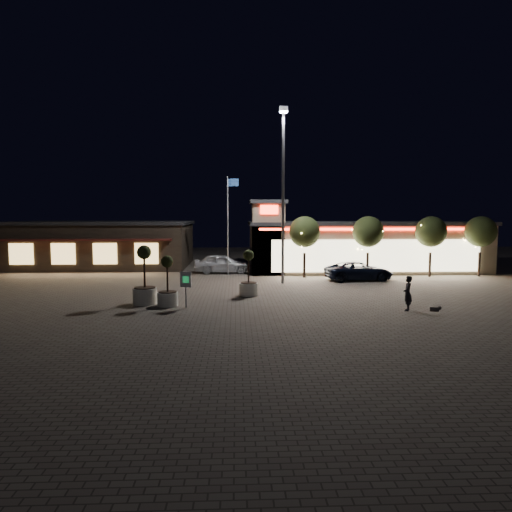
{
  "coord_description": "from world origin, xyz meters",
  "views": [
    {
      "loc": [
        -1.28,
        -24.24,
        4.83
      ],
      "look_at": [
        0.0,
        6.0,
        2.15
      ],
      "focal_mm": 32.0,
      "sensor_mm": 36.0,
      "label": 1
    }
  ],
  "objects_px": {
    "planter_left": "(145,286)",
    "valet_sign": "(186,283)",
    "planter_mid": "(168,290)",
    "pedestrian": "(408,293)",
    "white_sedan": "(222,264)",
    "pickup_truck": "(359,271)"
  },
  "relations": [
    {
      "from": "white_sedan",
      "to": "valet_sign",
      "type": "height_order",
      "value": "valet_sign"
    },
    {
      "from": "valet_sign",
      "to": "white_sedan",
      "type": "bearing_deg",
      "value": 84.26
    },
    {
      "from": "planter_mid",
      "to": "valet_sign",
      "type": "xyz_separation_m",
      "value": [
        1.04,
        -0.58,
        0.5
      ]
    },
    {
      "from": "pickup_truck",
      "to": "valet_sign",
      "type": "xyz_separation_m",
      "value": [
        -11.81,
        -9.74,
        0.64
      ]
    },
    {
      "from": "pedestrian",
      "to": "planter_left",
      "type": "bearing_deg",
      "value": -75.75
    },
    {
      "from": "pickup_truck",
      "to": "planter_mid",
      "type": "bearing_deg",
      "value": 119.33
    },
    {
      "from": "pickup_truck",
      "to": "planter_left",
      "type": "height_order",
      "value": "planter_left"
    },
    {
      "from": "pickup_truck",
      "to": "planter_left",
      "type": "bearing_deg",
      "value": 115.05
    },
    {
      "from": "valet_sign",
      "to": "planter_mid",
      "type": "bearing_deg",
      "value": 150.73
    },
    {
      "from": "valet_sign",
      "to": "pedestrian",
      "type": "bearing_deg",
      "value": -5.85
    },
    {
      "from": "pickup_truck",
      "to": "pedestrian",
      "type": "xyz_separation_m",
      "value": [
        -0.45,
        -10.91,
        0.19
      ]
    },
    {
      "from": "white_sedan",
      "to": "pedestrian",
      "type": "xyz_separation_m",
      "value": [
        9.9,
        -15.67,
        0.08
      ]
    },
    {
      "from": "pedestrian",
      "to": "pickup_truck",
      "type": "bearing_deg",
      "value": -158.48
    },
    {
      "from": "pedestrian",
      "to": "planter_mid",
      "type": "xyz_separation_m",
      "value": [
        -12.4,
        1.75,
        -0.05
      ]
    },
    {
      "from": "pedestrian",
      "to": "planter_left",
      "type": "xyz_separation_m",
      "value": [
        -13.72,
        2.32,
        0.11
      ]
    },
    {
      "from": "pedestrian",
      "to": "valet_sign",
      "type": "bearing_deg",
      "value": -72.0
    },
    {
      "from": "planter_left",
      "to": "valet_sign",
      "type": "distance_m",
      "value": 2.65
    },
    {
      "from": "planter_left",
      "to": "planter_mid",
      "type": "bearing_deg",
      "value": -23.54
    },
    {
      "from": "planter_mid",
      "to": "valet_sign",
      "type": "relative_size",
      "value": 1.42
    },
    {
      "from": "planter_left",
      "to": "valet_sign",
      "type": "relative_size",
      "value": 1.69
    },
    {
      "from": "pedestrian",
      "to": "valet_sign",
      "type": "height_order",
      "value": "valet_sign"
    },
    {
      "from": "pedestrian",
      "to": "valet_sign",
      "type": "xyz_separation_m",
      "value": [
        -11.36,
        1.16,
        0.45
      ]
    }
  ]
}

